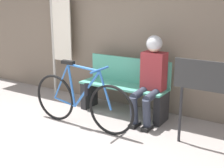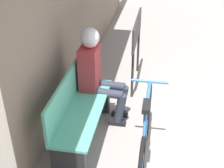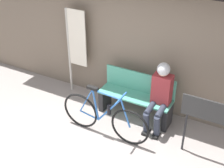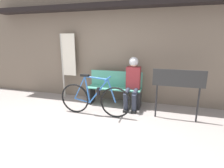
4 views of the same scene
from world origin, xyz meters
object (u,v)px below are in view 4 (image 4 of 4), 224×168
(bicycle, at_px, (95,99))
(person_seated, at_px, (133,79))
(signboard, at_px, (178,82))
(banner_pole, at_px, (67,59))
(park_bench_near, at_px, (115,90))

(bicycle, relative_size, person_seated, 1.32)
(signboard, bearing_deg, person_seated, 159.08)
(banner_pole, xyz_separation_m, signboard, (3.00, -0.69, -0.32))
(banner_pole, bearing_deg, signboard, -12.94)
(banner_pole, relative_size, signboard, 1.69)
(bicycle, xyz_separation_m, banner_pole, (-1.23, 0.98, 0.76))
(park_bench_near, relative_size, banner_pole, 0.76)
(park_bench_near, xyz_separation_m, person_seated, (0.49, -0.10, 0.34))
(banner_pole, bearing_deg, person_seated, -8.56)
(bicycle, distance_m, person_seated, 1.07)
(person_seated, xyz_separation_m, signboard, (1.02, -0.39, 0.09))
(person_seated, relative_size, banner_pole, 0.69)
(park_bench_near, relative_size, bicycle, 0.83)
(bicycle, bearing_deg, person_seated, 42.61)
(park_bench_near, bearing_deg, person_seated, -11.57)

